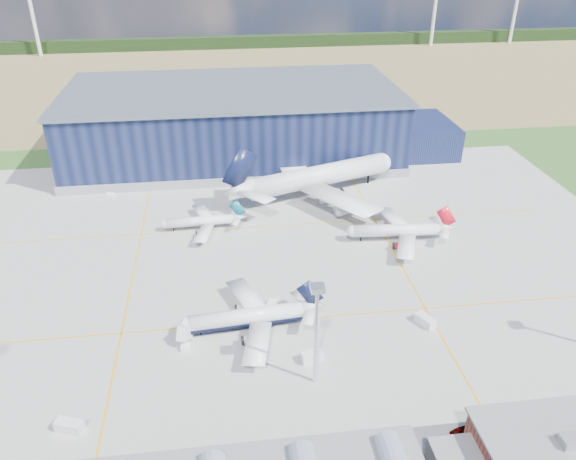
% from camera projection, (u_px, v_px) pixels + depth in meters
% --- Properties ---
extents(ground, '(600.00, 600.00, 0.00)m').
position_uv_depth(ground, '(253.00, 297.00, 136.33)').
color(ground, '#2C5620').
rests_on(ground, ground).
extents(apron, '(220.00, 160.00, 0.08)m').
position_uv_depth(apron, '(250.00, 274.00, 144.98)').
color(apron, gray).
rests_on(apron, ground).
extents(farmland, '(600.00, 220.00, 0.01)m').
position_uv_depth(farmland, '(225.00, 76.00, 326.92)').
color(farmland, olive).
rests_on(farmland, ground).
extents(treeline, '(600.00, 8.00, 8.00)m').
position_uv_depth(treeline, '(221.00, 42.00, 394.28)').
color(treeline, black).
rests_on(treeline, ground).
extents(hangar, '(145.00, 62.00, 26.10)m').
position_uv_depth(hangar, '(241.00, 125.00, 213.13)').
color(hangar, '#101735').
rests_on(hangar, ground).
extents(light_mast_center, '(2.60, 2.60, 23.00)m').
position_uv_depth(light_mast_center, '(316.00, 319.00, 103.96)').
color(light_mast_center, silver).
rests_on(light_mast_center, ground).
extents(airliner_navy, '(35.29, 34.63, 10.73)m').
position_uv_depth(airliner_navy, '(246.00, 310.00, 123.07)').
color(airliner_navy, white).
rests_on(airliner_navy, ground).
extents(airliner_red, '(33.96, 33.33, 10.31)m').
position_uv_depth(airliner_red, '(397.00, 225.00, 157.65)').
color(airliner_red, white).
rests_on(airliner_red, ground).
extents(airliner_widebody, '(79.98, 79.15, 20.54)m').
position_uv_depth(airliner_widebody, '(319.00, 166.00, 181.91)').
color(airliner_widebody, white).
rests_on(airliner_widebody, ground).
extents(airliner_regional, '(26.24, 25.70, 8.29)m').
position_uv_depth(airliner_regional, '(200.00, 217.00, 163.93)').
color(airliner_regional, white).
rests_on(airliner_regional, ground).
extents(gse_van_a, '(5.46, 3.75, 2.19)m').
position_uv_depth(gse_van_a, '(69.00, 426.00, 100.23)').
color(gse_van_a, silver).
rests_on(gse_van_a, ground).
extents(gse_cart_a, '(3.14, 3.75, 1.39)m').
position_uv_depth(gse_cart_a, '(272.00, 305.00, 132.40)').
color(gse_cart_a, silver).
rests_on(gse_cart_a, ground).
extents(gse_van_b, '(4.21, 5.29, 2.21)m').
position_uv_depth(gse_van_b, '(425.00, 321.00, 126.49)').
color(gse_van_b, silver).
rests_on(gse_van_b, ground).
extents(gse_cart_b, '(3.14, 2.51, 1.19)m').
position_uv_depth(gse_cart_b, '(110.00, 195.00, 184.95)').
color(gse_cart_b, silver).
rests_on(gse_cart_b, ground).
extents(gse_van_c, '(4.88, 3.01, 2.18)m').
position_uv_depth(gse_van_c, '(312.00, 357.00, 116.09)').
color(gse_van_c, silver).
rests_on(gse_van_c, ground).
extents(airstair, '(3.59, 5.42, 3.22)m').
position_uv_depth(airstair, '(186.00, 336.00, 121.18)').
color(airstair, silver).
rests_on(airstair, ground).
extents(car_a, '(3.89, 2.49, 1.23)m').
position_uv_depth(car_a, '(460.00, 431.00, 99.90)').
color(car_a, '#99999E').
rests_on(car_a, ground).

